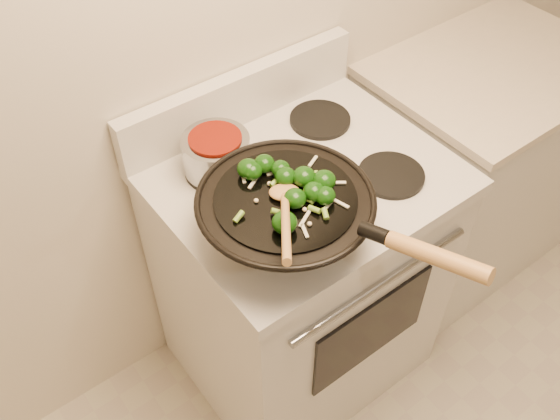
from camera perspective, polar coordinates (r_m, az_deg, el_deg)
stove at (r=2.03m, az=1.81°, el=-5.96°), size 0.78×0.67×1.08m
counter_unit at (r=2.52m, az=17.00°, el=3.91°), size 0.82×0.62×0.91m
wok at (r=1.47m, az=0.65°, el=-0.48°), size 0.42×0.69×0.24m
stirfry at (r=1.43m, az=0.81°, el=2.43°), size 0.28×0.28×0.05m
wooden_spoon at (r=1.34m, az=0.49°, el=-0.03°), size 0.23×0.29×0.13m
saucepan at (r=1.66m, az=-5.83°, el=5.17°), size 0.18×0.28×0.11m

